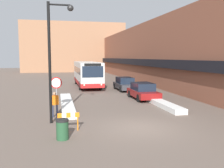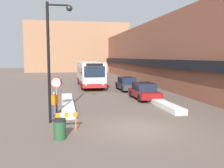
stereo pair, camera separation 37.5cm
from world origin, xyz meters
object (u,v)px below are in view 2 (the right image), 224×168
Objects in this scene: parked_car_back at (127,84)px; street_lamp at (53,50)px; parked_car_front at (144,91)px; trash_bin at (60,129)px; pedestrian at (54,102)px; city_bus at (90,73)px; stop_sign at (56,87)px; construction_barricade at (67,118)px.

parked_car_back is 0.64× the size of street_lamp.
parked_car_front is at bearing 41.00° from street_lamp.
parked_car_front reaches higher than trash_bin.
pedestrian is at bearing -124.04° from parked_car_back.
parked_car_front is at bearing 16.84° from pedestrian.
parked_car_back is (3.77, -4.54, -0.96)m from city_bus.
parked_car_back is 13.72m from pedestrian.
city_bus reaches higher than pedestrian.
construction_barricade is (0.60, -4.42, -1.10)m from stop_sign.
stop_sign is at bearing 89.05° from street_lamp.
stop_sign reaches higher than pedestrian.
city_bus reaches higher than parked_car_back.
stop_sign reaches higher than parked_car_back.
parked_car_front is 0.96× the size of parked_car_back.
stop_sign is 2.56× the size of trash_bin.
trash_bin is at bearing -87.38° from stop_sign.
parked_car_front is 2.62× the size of pedestrian.
construction_barricade is (0.71, -3.17, -0.30)m from pedestrian.
construction_barricade is at bearing -129.68° from parked_car_front.
pedestrian is at bearing -95.18° from stop_sign.
stop_sign is at bearing -152.27° from parked_car_front.
stop_sign is 3.57m from street_lamp.
city_bus is 6.59× the size of pedestrian.
street_lamp is (-7.61, -6.61, 3.43)m from parked_car_front.
trash_bin is at bearing -99.86° from city_bus.
trash_bin reaches higher than construction_barricade.
stop_sign reaches higher than parked_car_front.
parked_car_back is at bearing 59.18° from street_lamp.
stop_sign is 2.21× the size of construction_barricade.
parked_car_back is 17.43m from trash_bin.
parked_car_back reaches higher than parked_car_front.
pedestrian is at bearing 102.60° from construction_barricade.
stop_sign reaches higher than construction_barricade.
street_lamp is at bearing -139.00° from parked_car_front.
city_bus is 20.70m from trash_bin.
stop_sign is at bearing 92.62° from trash_bin.
parked_car_front is 8.61m from stop_sign.
city_bus is 5.97m from parked_car_back.
trash_bin is (-3.54, -20.36, -1.23)m from city_bus.
parked_car_back is at bearing 38.55° from pedestrian.
trash_bin is (0.37, -4.45, -0.49)m from pedestrian.
street_lamp is at bearing -104.53° from pedestrian.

